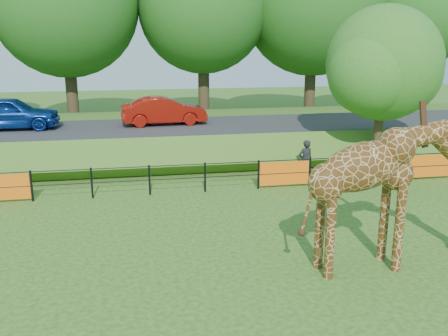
{
  "coord_description": "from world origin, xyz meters",
  "views": [
    {
      "loc": [
        -2.5,
        -9.25,
        5.5
      ],
      "look_at": [
        -0.08,
        3.78,
        2.0
      ],
      "focal_mm": 40.0,
      "sensor_mm": 36.0,
      "label": 1
    }
  ],
  "objects_px": {
    "giraffe": "(400,195)",
    "car_red": "(164,111)",
    "visitor": "(305,160)",
    "car_blue": "(9,113)",
    "tree_east": "(385,68)"
  },
  "relations": [
    {
      "from": "visitor",
      "to": "tree_east",
      "type": "distance_m",
      "value": 5.01
    },
    {
      "from": "car_red",
      "to": "tree_east",
      "type": "height_order",
      "value": "tree_east"
    },
    {
      "from": "giraffe",
      "to": "car_red",
      "type": "relative_size",
      "value": 1.27
    },
    {
      "from": "visitor",
      "to": "car_blue",
      "type": "bearing_deg",
      "value": -36.05
    },
    {
      "from": "giraffe",
      "to": "car_blue",
      "type": "bearing_deg",
      "value": 128.07
    },
    {
      "from": "car_red",
      "to": "car_blue",
      "type": "bearing_deg",
      "value": 85.67
    },
    {
      "from": "car_blue",
      "to": "car_red",
      "type": "height_order",
      "value": "car_blue"
    },
    {
      "from": "giraffe",
      "to": "visitor",
      "type": "bearing_deg",
      "value": 84.09
    },
    {
      "from": "giraffe",
      "to": "visitor",
      "type": "distance_m",
      "value": 7.62
    },
    {
      "from": "car_red",
      "to": "visitor",
      "type": "relative_size",
      "value": 2.47
    },
    {
      "from": "car_blue",
      "to": "visitor",
      "type": "height_order",
      "value": "car_blue"
    },
    {
      "from": "car_red",
      "to": "tree_east",
      "type": "xyz_separation_m",
      "value": [
        8.6,
        -4.88,
        2.2
      ]
    },
    {
      "from": "giraffe",
      "to": "car_blue",
      "type": "distance_m",
      "value": 17.72
    },
    {
      "from": "visitor",
      "to": "car_red",
      "type": "bearing_deg",
      "value": -58.97
    },
    {
      "from": "giraffe",
      "to": "car_red",
      "type": "distance_m",
      "value": 14.11
    }
  ]
}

